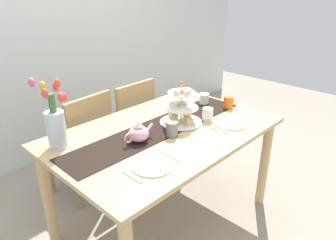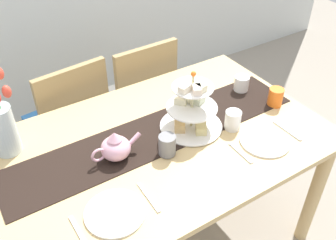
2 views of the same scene
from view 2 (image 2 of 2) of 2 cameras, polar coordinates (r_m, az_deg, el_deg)
The scene contains 18 objects.
ground_plane at distance 2.33m, azimuth -0.73°, elevation -17.34°, with size 8.00×8.00×0.00m, color gray.
dining_table at distance 1.83m, azimuth -0.89°, elevation -5.44°, with size 1.53×0.98×0.77m.
chair_left at distance 2.38m, azimuth -14.47°, elevation 0.06°, with size 0.46×0.46×0.91m.
chair_right at distance 2.52m, azimuth -4.40°, elevation 3.62°, with size 0.43×0.43×0.91m.
table_runner at distance 1.78m, azimuth -1.65°, elevation -2.05°, with size 1.46×0.30×0.00m, color black.
tiered_cake_stand at distance 1.77m, azimuth 3.56°, elevation 1.41°, with size 0.30×0.30×0.30m.
teapot at distance 1.64m, azimuth -7.92°, elevation -4.11°, with size 0.24×0.13×0.14m.
tulip_vase at distance 1.75m, azimuth -23.87°, elevation -0.34°, with size 0.18×0.23×0.45m.
cream_jug at distance 2.10m, azimuth 11.00°, elevation 5.40°, with size 0.08×0.08×0.09m, color white.
dinner_plate_left at distance 1.47m, azimuth -8.01°, elevation -13.68°, with size 0.23×0.23×0.01m, color white.
fork_left at distance 1.44m, azimuth -13.36°, elevation -15.92°, with size 0.02×0.15×0.01m, color silver.
knife_left at distance 1.51m, azimuth -2.96°, elevation -11.52°, with size 0.01×0.17×0.01m, color silver.
dinner_plate_right at distance 1.79m, azimuth 14.37°, elevation -3.09°, with size 0.23×0.23×0.01m, color white.
fork_right at distance 1.71m, azimuth 10.89°, elevation -4.89°, with size 0.02×0.15×0.01m, color silver.
knife_right at distance 1.89m, azimuth 17.50°, elevation -1.54°, with size 0.01×0.17×0.01m, color silver.
mug_grey at distance 1.65m, azimuth -0.13°, elevation -3.78°, with size 0.08×0.08×0.10m, color slate.
mug_white_text at distance 1.82m, azimuth 9.73°, elevation -0.01°, with size 0.08×0.08×0.10m, color white.
mug_orange at distance 2.02m, azimuth 15.89°, elevation 3.35°, with size 0.08×0.08×0.10m, color orange.
Camera 2 is at (-0.69, -1.14, 1.91)m, focal length 40.48 mm.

